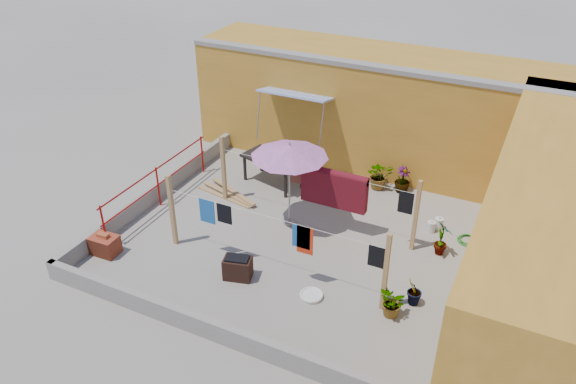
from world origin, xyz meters
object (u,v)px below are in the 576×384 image
Objects in this scene: patio_umbrella at (290,151)px; water_jug_b at (439,223)px; brick_stack at (105,245)px; white_basin at (311,295)px; green_hose at (468,240)px; outdoor_table at (273,161)px; water_jug_a at (431,227)px; brazier at (238,268)px; plant_back_a at (380,175)px.

patio_umbrella reaches higher than water_jug_b.
brick_stack is 4.86m from white_basin.
patio_umbrella is 3.50× the size of brick_stack.
white_basin is 4.22m from green_hose.
green_hose is (0.76, -0.21, -0.11)m from water_jug_b.
outdoor_table is 4.64m from water_jug_b.
patio_umbrella is at bearing 125.37° from white_basin.
water_jug_b is (4.61, -0.19, -0.56)m from outdoor_table.
brick_stack reaches higher than water_jug_a.
white_basin is 1.54× the size of water_jug_a.
patio_umbrella is at bearing -158.10° from water_jug_b.
white_basin is at bearing -126.53° from green_hose.
green_hose is (7.32, 4.08, -0.19)m from brick_stack.
brick_stack is 3.19m from brazier.
brazier is 4.81m from water_jug_a.
brick_stack is 1.86× the size of water_jug_b.
water_jug_b reaches higher than white_basin.
outdoor_table is 3.68× the size of green_hose.
plant_back_a is at bearing 91.92° from white_basin.
plant_back_a is (1.51, 4.95, 0.14)m from brazier.
water_jug_a is 0.64× the size of green_hose.
water_jug_b reaches higher than green_hose.
patio_umbrella is at bearing 88.33° from brazier.
white_basin is 1.46× the size of water_jug_b.
outdoor_table is 4.53m from water_jug_a.
outdoor_table is (-1.25, 1.54, -1.25)m from patio_umbrella.
patio_umbrella is 2.34m from outdoor_table.
green_hose is (5.36, -0.40, -0.68)m from outdoor_table.
white_basin is 0.61× the size of plant_back_a.
patio_umbrella is 4.39× the size of green_hose.
white_basin is at bearing -88.08° from plant_back_a.
white_basin is at bearing -115.53° from water_jug_a.
brick_stack is 7.23m from plant_back_a.
brick_stack reaches higher than white_basin.
brick_stack is 0.78× the size of plant_back_a.
patio_umbrella reaches higher than green_hose.
outdoor_table reaches higher than water_jug_a.
brick_stack is at bearing -137.38° from patio_umbrella.
brazier is at bearing -73.16° from outdoor_table.
plant_back_a is at bearing 21.32° from outdoor_table.
patio_umbrella is at bearing -119.09° from plant_back_a.
brazier is 1.69m from white_basin.
patio_umbrella is 6.85× the size of water_jug_a.
outdoor_table is at bearing 126.95° from white_basin.
white_basin is (2.85, -3.79, -0.67)m from outdoor_table.
brick_stack is 1.96× the size of water_jug_a.
outdoor_table reaches higher than brick_stack.
patio_umbrella is 4.04m from water_jug_b.
brick_stack is 7.84m from water_jug_b.
brazier reaches higher than water_jug_b.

